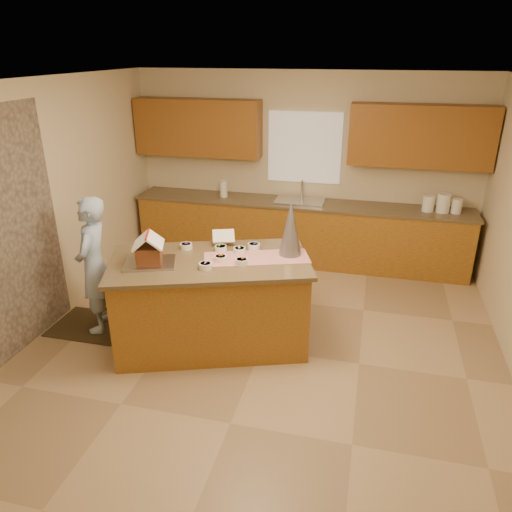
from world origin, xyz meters
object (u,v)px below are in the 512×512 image
Objects in this scene: gingerbread_house at (149,251)px; boy at (94,265)px; tinsel_tree at (291,228)px; island_base at (211,304)px.

boy is at bearing 163.24° from gingerbread_house.
island_base is at bearing -157.02° from tinsel_tree.
island_base is 3.27× the size of tinsel_tree.
boy is at bearing 160.98° from island_base.
island_base is at bearing 78.63° from boy.
island_base is 0.88m from gingerbread_house.
gingerbread_house reaches higher than island_base.
island_base is 5.07× the size of gingerbread_house.
tinsel_tree reaches higher than gingerbread_house.
tinsel_tree is at bearing 23.61° from gingerbread_house.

